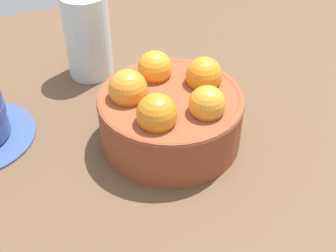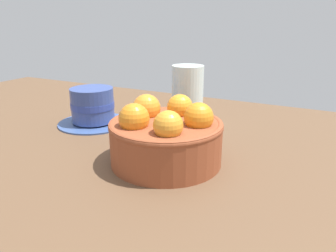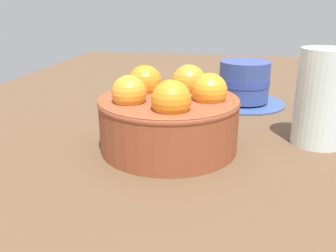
% 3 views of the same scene
% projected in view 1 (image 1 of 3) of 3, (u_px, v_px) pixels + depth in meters
% --- Properties ---
extents(ground_plane, '(1.54, 0.81, 0.04)m').
position_uv_depth(ground_plane, '(170.00, 151.00, 0.55)').
color(ground_plane, brown).
extents(terracotta_bowl, '(0.16, 0.16, 0.09)m').
position_uv_depth(terracotta_bowl, '(170.00, 112.00, 0.52)').
color(terracotta_bowl, brown).
rests_on(terracotta_bowl, ground_plane).
extents(water_glass, '(0.06, 0.06, 0.12)m').
position_uv_depth(water_glass, '(88.00, 36.00, 0.62)').
color(water_glass, silver).
rests_on(water_glass, ground_plane).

